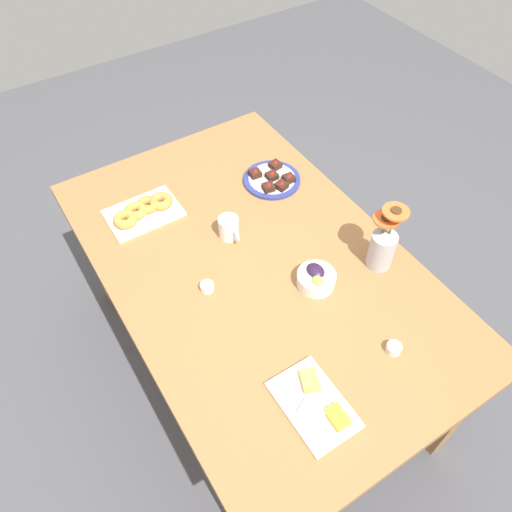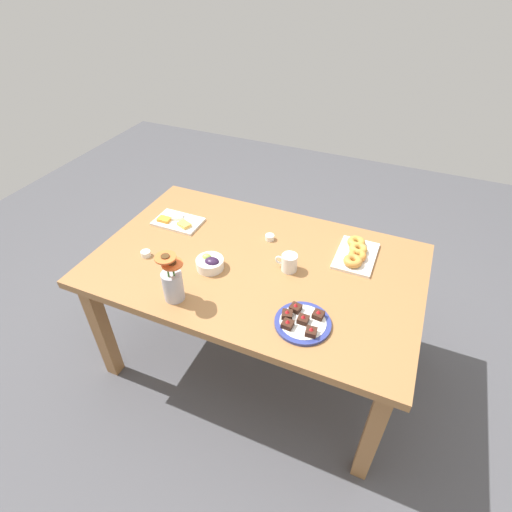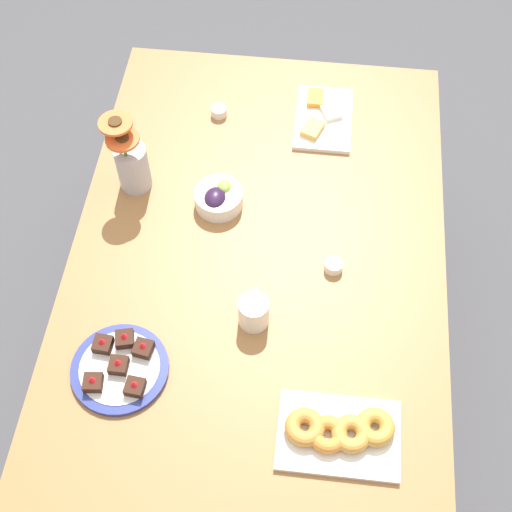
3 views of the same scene
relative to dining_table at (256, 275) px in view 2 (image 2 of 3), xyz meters
The scene contains 10 objects.
ground_plane 0.65m from the dining_table, ahead, with size 6.00×6.00×0.00m, color #4C4C51.
dining_table is the anchor object (origin of this frame).
coffee_mug 0.21m from the dining_table, behind, with size 0.11×0.08×0.09m.
grape_bowl 0.25m from the dining_table, 33.96° to the left, with size 0.13×0.13×0.07m.
cheese_platter 0.57m from the dining_table, 14.75° to the right, with size 0.26×0.17×0.03m.
croissant_platter 0.51m from the dining_table, 151.57° to the right, with size 0.19×0.28×0.05m.
jam_cup_honey 0.23m from the dining_table, 87.53° to the right, with size 0.05×0.05×0.03m.
jam_cup_berry 0.57m from the dining_table, 18.10° to the left, with size 0.05×0.05×0.03m.
dessert_plate 0.46m from the dining_table, 138.98° to the left, with size 0.24×0.24×0.05m.
flower_vase 0.47m from the dining_table, 57.91° to the left, with size 0.11×0.11×0.26m.
Camera 2 is at (-0.60, 1.39, 2.00)m, focal length 28.00 mm.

